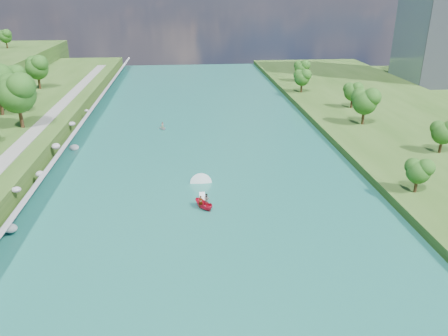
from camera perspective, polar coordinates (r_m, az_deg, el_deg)
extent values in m
plane|color=#2D5119|center=(55.94, -1.88, -9.90)|extent=(260.00, 260.00, 0.00)
cube|color=#1A635E|center=(73.59, -2.85, -1.54)|extent=(55.00, 240.00, 0.10)
cube|color=slate|center=(76.48, -22.61, -0.95)|extent=(3.54, 236.00, 4.05)
ellipsoid|color=gray|center=(63.47, -26.11, -7.10)|extent=(1.72, 1.43, 1.19)
ellipsoid|color=gray|center=(69.25, -25.50, -2.56)|extent=(1.39, 1.15, 0.81)
ellipsoid|color=gray|center=(76.23, -22.89, -0.73)|extent=(1.38, 1.35, 0.99)
ellipsoid|color=gray|center=(86.57, -21.11, 2.66)|extent=(1.52, 1.55, 1.16)
ellipsoid|color=gray|center=(92.44, -18.98, 2.52)|extent=(1.86, 2.03, 1.27)
ellipsoid|color=gray|center=(100.31, -19.25, 5.47)|extent=(1.43, 1.65, 0.84)
ellipsoid|color=gray|center=(111.06, -17.52, 7.16)|extent=(0.93, 0.91, 0.57)
ellipsoid|color=#284D14|center=(97.27, -25.41, 8.52)|extent=(7.90, 7.90, 13.16)
ellipsoid|color=#284D14|center=(118.19, -26.94, 9.52)|extent=(5.80, 5.80, 9.67)
ellipsoid|color=#284D14|center=(126.31, -25.64, 10.49)|extent=(5.95, 5.95, 9.92)
ellipsoid|color=#284D14|center=(135.34, -23.23, 11.77)|extent=(6.59, 6.59, 10.98)
ellipsoid|color=#284D14|center=(70.60, 24.03, -0.56)|extent=(3.80, 3.80, 6.33)
ellipsoid|color=#284D14|center=(89.76, 26.68, 3.99)|extent=(4.39, 4.39, 7.32)
ellipsoid|color=#284D14|center=(102.43, 17.91, 8.05)|extent=(5.82, 5.82, 9.70)
ellipsoid|color=#284D14|center=(116.77, 16.45, 9.39)|extent=(4.63, 4.63, 7.72)
ellipsoid|color=#284D14|center=(131.81, 10.15, 11.40)|extent=(4.77, 4.77, 7.95)
ellipsoid|color=#284D14|center=(147.98, 10.09, 12.62)|extent=(4.89, 4.89, 8.14)
ellipsoid|color=#284D14|center=(188.39, -26.64, 15.03)|extent=(4.85, 4.85, 8.08)
imported|color=red|center=(63.82, -2.69, -4.75)|extent=(3.15, 3.64, 1.36)
imported|color=#66605B|center=(63.18, -3.05, -4.44)|extent=(0.76, 0.59, 1.86)
imported|color=#66605B|center=(64.04, -2.27, -4.10)|extent=(0.86, 0.68, 1.73)
cube|color=white|center=(66.79, -2.81, -4.08)|extent=(0.90, 5.00, 0.06)
imported|color=gray|center=(101.16, -8.01, 5.22)|extent=(2.51, 2.93, 0.51)
imported|color=#66605B|center=(100.97, -8.03, 5.57)|extent=(0.72, 0.55, 1.31)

